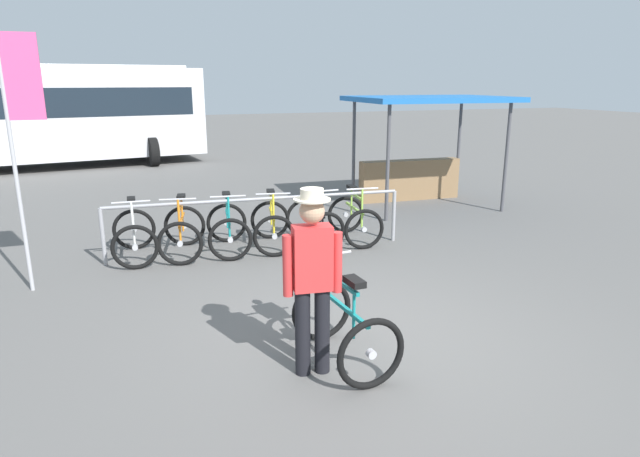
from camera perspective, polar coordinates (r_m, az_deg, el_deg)
ground_plane at (r=5.88m, az=4.43°, el=-11.09°), size 80.00×80.00×0.00m
bike_rack_rail at (r=8.44m, az=-6.48°, el=2.10°), size 4.60×0.38×0.88m
racked_bike_white at (r=8.60m, az=-18.88°, el=-0.69°), size 0.69×1.12×0.97m
racked_bike_orange at (r=8.59m, az=-14.23°, el=-0.35°), size 0.85×1.19×0.97m
racked_bike_teal at (r=8.64m, az=-9.59°, el=-0.01°), size 0.80×1.16×0.97m
racked_bike_yellow at (r=8.74m, az=-5.04°, el=0.33°), size 0.87×1.21×0.97m
racked_bike_black at (r=8.89m, az=-0.61°, el=0.65°), size 0.66×1.11×0.98m
racked_bike_lime at (r=9.10m, az=3.63°, el=0.96°), size 0.78×1.16×0.97m
featured_bicycle at (r=5.26m, az=1.96°, el=-8.53°), size 0.74×1.23×1.09m
person_with_featured_bike at (r=4.80m, az=-0.81°, el=-4.95°), size 0.53×0.32×1.72m
bus_distant at (r=18.85m, az=-28.08°, el=10.83°), size 10.25×4.30×3.08m
market_stall at (r=11.98m, az=10.44°, el=9.17°), size 3.21×2.45×2.30m
banner_flag at (r=7.51m, az=-28.98°, el=10.52°), size 0.45×0.05×3.20m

